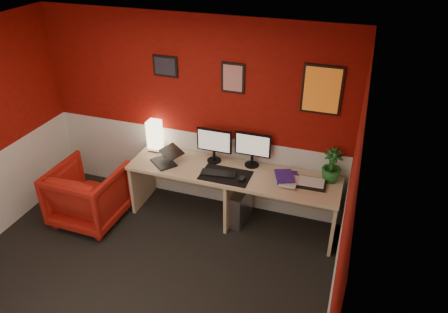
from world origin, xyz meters
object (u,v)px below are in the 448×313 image
Objects in this scene: monitor_left at (214,141)px; monitor_right at (253,145)px; desk at (232,196)px; pc_tower at (239,206)px; armchair at (89,194)px; zen_tray at (311,183)px; potted_plant at (332,166)px; laptop at (163,156)px; shoji_lamp at (155,136)px.

monitor_left and monitor_right have the same top height.
pc_tower is (0.09, 0.02, -0.14)m from desk.
monitor_right is 2.15m from armchair.
potted_plant is (0.20, 0.16, 0.19)m from zen_tray.
desk is 1.02m from zen_tray.
pc_tower is 0.54× the size of armchair.
zen_tray is at bearing 42.61° from laptop.
armchair is at bearing -165.44° from potted_plant.
laptop is at bearing -174.83° from desk.
shoji_lamp is at bearing 179.78° from potted_plant.
monitor_left is at bearing 149.52° from desk.
potted_plant reaches higher than armchair.
monitor_right is (0.18, 0.23, 0.66)m from desk.
potted_plant reaches higher than shoji_lamp.
armchair is (-1.81, -0.58, 0.16)m from pc_tower.
zen_tray is at bearing -14.17° from monitor_right.
laptop is 0.57× the size of monitor_right.
monitor_left is at bearing -179.40° from potted_plant.
monitor_left reaches higher than desk.
potted_plant is (0.96, -0.03, -0.09)m from monitor_right.
pc_tower is at bearing -170.99° from potted_plant.
monitor_left is at bearing 164.38° from pc_tower.
pc_tower is at bearing -161.41° from armchair.
potted_plant is 0.91× the size of pc_tower.
zen_tray is (0.94, 0.03, 0.38)m from desk.
laptop is (0.25, -0.28, -0.09)m from shoji_lamp.
monitor_left is (0.58, 0.26, 0.18)m from laptop.
pc_tower is (1.22, -0.18, -0.70)m from shoji_lamp.
laptop is 1.83m from zen_tray.
zen_tray is 0.86× the size of potted_plant.
shoji_lamp is at bearing -178.87° from monitor_right.
monitor_left reaches higher than potted_plant.
desk is at bearing -30.48° from monitor_left.
monitor_left is at bearing -151.95° from armchair.
armchair is at bearing -167.59° from zen_tray.
monitor_left is 1.28m from zen_tray.
pc_tower is (-0.09, -0.20, -0.80)m from monitor_right.
pc_tower is at bearing 15.75° from desk.
potted_plant is (2.27, -0.01, 0.00)m from shoji_lamp.
monitor_right is at bearing 71.04° from pc_tower.
shoji_lamp is at bearing 169.94° from desk.
zen_tray is 1.00m from pc_tower.
shoji_lamp reaches higher than zen_tray.
potted_plant reaches higher than pc_tower.
monitor_left is 0.90m from pc_tower.
zen_tray reaches higher than desk.
desk is at bearing -161.32° from armchair.
monitor_left is at bearing -1.64° from shoji_lamp.
zen_tray reaches higher than pc_tower.
potted_plant is at bearing 0.60° from monitor_left.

